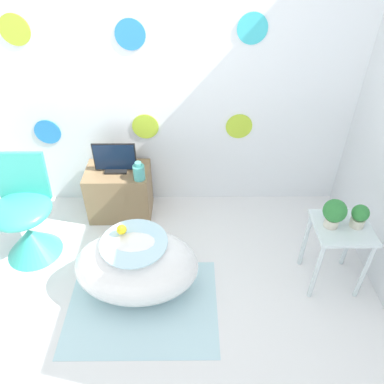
{
  "coord_description": "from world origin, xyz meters",
  "views": [
    {
      "loc": [
        0.41,
        -1.09,
        2.29
      ],
      "look_at": [
        0.42,
        0.84,
        0.77
      ],
      "focal_mm": 35.0,
      "sensor_mm": 36.0,
      "label": 1
    }
  ],
  "objects_px": {
    "bathtub": "(137,267)",
    "tv": "(115,159)",
    "chair": "(27,225)",
    "potted_plant_left": "(334,212)",
    "potted_plant_right": "(360,216)",
    "vase": "(139,172)"
  },
  "relations": [
    {
      "from": "chair",
      "to": "tv",
      "type": "xyz_separation_m",
      "value": [
        0.65,
        0.48,
        0.3
      ]
    },
    {
      "from": "vase",
      "to": "bathtub",
      "type": "bearing_deg",
      "value": -86.72
    },
    {
      "from": "potted_plant_left",
      "to": "vase",
      "type": "bearing_deg",
      "value": 154.23
    },
    {
      "from": "bathtub",
      "to": "potted_plant_right",
      "type": "height_order",
      "value": "potted_plant_right"
    },
    {
      "from": "chair",
      "to": "potted_plant_left",
      "type": "height_order",
      "value": "chair"
    },
    {
      "from": "bathtub",
      "to": "vase",
      "type": "bearing_deg",
      "value": 93.28
    },
    {
      "from": "tv",
      "to": "vase",
      "type": "relative_size",
      "value": 2.19
    },
    {
      "from": "vase",
      "to": "potted_plant_right",
      "type": "height_order",
      "value": "potted_plant_right"
    },
    {
      "from": "chair",
      "to": "potted_plant_right",
      "type": "height_order",
      "value": "chair"
    },
    {
      "from": "chair",
      "to": "vase",
      "type": "relative_size",
      "value": 5.15
    },
    {
      "from": "bathtub",
      "to": "chair",
      "type": "distance_m",
      "value": 0.99
    },
    {
      "from": "tv",
      "to": "potted_plant_right",
      "type": "bearing_deg",
      "value": -24.12
    },
    {
      "from": "vase",
      "to": "potted_plant_left",
      "type": "height_order",
      "value": "potted_plant_left"
    },
    {
      "from": "bathtub",
      "to": "tv",
      "type": "height_order",
      "value": "tv"
    },
    {
      "from": "chair",
      "to": "potted_plant_left",
      "type": "xyz_separation_m",
      "value": [
        2.22,
        -0.3,
        0.38
      ]
    },
    {
      "from": "vase",
      "to": "potted_plant_right",
      "type": "relative_size",
      "value": 0.95
    },
    {
      "from": "bathtub",
      "to": "tv",
      "type": "distance_m",
      "value": 0.98
    },
    {
      "from": "potted_plant_right",
      "to": "potted_plant_left",
      "type": "bearing_deg",
      "value": 179.63
    },
    {
      "from": "tv",
      "to": "potted_plant_left",
      "type": "distance_m",
      "value": 1.76
    },
    {
      "from": "bathtub",
      "to": "potted_plant_right",
      "type": "bearing_deg",
      "value": 4.05
    },
    {
      "from": "chair",
      "to": "tv",
      "type": "relative_size",
      "value": 2.35
    },
    {
      "from": "tv",
      "to": "potted_plant_right",
      "type": "height_order",
      "value": "tv"
    }
  ]
}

